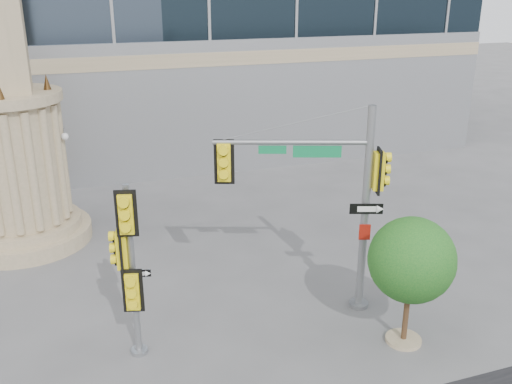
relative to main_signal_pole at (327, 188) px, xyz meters
name	(u,v)px	position (x,y,z in m)	size (l,w,h in m)	color
ground	(288,358)	(-1.76, -1.83, -3.43)	(120.00, 120.00, 0.00)	#545456
monument	(1,78)	(-7.76, 7.17, 2.09)	(4.40, 4.40, 16.60)	#998A68
main_signal_pole	(327,188)	(0.00, 0.00, 0.00)	(4.12, 1.79, 5.53)	slate
secondary_signal_pole	(129,260)	(-5.10, -0.56, -0.93)	(0.74, 0.66, 4.26)	slate
street_tree	(412,263)	(1.21, -2.15, -1.29)	(2.09, 2.04, 3.25)	#998A68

